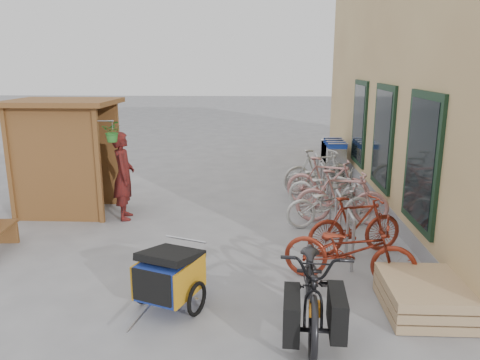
{
  "coord_description": "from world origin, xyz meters",
  "views": [
    {
      "loc": [
        0.9,
        -6.97,
        3.11
      ],
      "look_at": [
        0.5,
        1.5,
        1.0
      ],
      "focal_mm": 35.0,
      "sensor_mm": 36.0,
      "label": 1
    }
  ],
  "objects_px": {
    "bike_4": "(328,189)",
    "bike_5": "(327,182)",
    "pallet_stack": "(424,296)",
    "bike_0": "(349,250)",
    "bike_1": "(355,225)",
    "bike_2": "(330,204)",
    "bike_6": "(318,180)",
    "child_trailer": "(169,275)",
    "person_kiosk": "(124,176)",
    "kiosk": "(61,141)",
    "shopping_carts": "(333,152)",
    "bike_3": "(342,197)",
    "cargo_bike": "(313,283)",
    "bike_7": "(318,171)"
  },
  "relations": [
    {
      "from": "cargo_bike",
      "to": "bike_7",
      "type": "bearing_deg",
      "value": 86.55
    },
    {
      "from": "kiosk",
      "to": "bike_4",
      "type": "xyz_separation_m",
      "value": [
        5.64,
        0.49,
        -1.09
      ]
    },
    {
      "from": "bike_0",
      "to": "bike_5",
      "type": "distance_m",
      "value": 3.74
    },
    {
      "from": "bike_0",
      "to": "bike_5",
      "type": "xyz_separation_m",
      "value": [
        0.18,
        3.73,
        0.06
      ]
    },
    {
      "from": "shopping_carts",
      "to": "bike_3",
      "type": "relative_size",
      "value": 1.02
    },
    {
      "from": "bike_2",
      "to": "bike_4",
      "type": "distance_m",
      "value": 1.17
    },
    {
      "from": "bike_7",
      "to": "pallet_stack",
      "type": "bearing_deg",
      "value": 169.83
    },
    {
      "from": "bike_0",
      "to": "bike_4",
      "type": "distance_m",
      "value": 3.56
    },
    {
      "from": "bike_0",
      "to": "bike_1",
      "type": "xyz_separation_m",
      "value": [
        0.28,
        1.06,
        0.01
      ]
    },
    {
      "from": "bike_2",
      "to": "bike_6",
      "type": "relative_size",
      "value": 1.08
    },
    {
      "from": "pallet_stack",
      "to": "bike_2",
      "type": "height_order",
      "value": "bike_2"
    },
    {
      "from": "child_trailer",
      "to": "bike_2",
      "type": "xyz_separation_m",
      "value": [
        2.5,
        3.26,
        -0.01
      ]
    },
    {
      "from": "bike_1",
      "to": "bike_6",
      "type": "bearing_deg",
      "value": -13.35
    },
    {
      "from": "bike_7",
      "to": "person_kiosk",
      "type": "bearing_deg",
      "value": 100.78
    },
    {
      "from": "pallet_stack",
      "to": "person_kiosk",
      "type": "distance_m",
      "value": 6.08
    },
    {
      "from": "pallet_stack",
      "to": "bike_4",
      "type": "xyz_separation_m",
      "value": [
        -0.64,
        4.36,
        0.25
      ]
    },
    {
      "from": "person_kiosk",
      "to": "bike_4",
      "type": "distance_m",
      "value": 4.36
    },
    {
      "from": "bike_4",
      "to": "bike_5",
      "type": "bearing_deg",
      "value": 15.47
    },
    {
      "from": "person_kiosk",
      "to": "bike_6",
      "type": "height_order",
      "value": "person_kiosk"
    },
    {
      "from": "pallet_stack",
      "to": "bike_0",
      "type": "distance_m",
      "value": 1.18
    },
    {
      "from": "bike_0",
      "to": "bike_2",
      "type": "height_order",
      "value": "bike_0"
    },
    {
      "from": "kiosk",
      "to": "shopping_carts",
      "type": "xyz_separation_m",
      "value": [
        6.28,
        4.32,
        -0.97
      ]
    },
    {
      "from": "pallet_stack",
      "to": "bike_4",
      "type": "relative_size",
      "value": 0.69
    },
    {
      "from": "cargo_bike",
      "to": "bike_3",
      "type": "distance_m",
      "value": 3.94
    },
    {
      "from": "person_kiosk",
      "to": "bike_4",
      "type": "bearing_deg",
      "value": -90.83
    },
    {
      "from": "pallet_stack",
      "to": "child_trailer",
      "type": "height_order",
      "value": "child_trailer"
    },
    {
      "from": "kiosk",
      "to": "bike_6",
      "type": "height_order",
      "value": "kiosk"
    },
    {
      "from": "bike_2",
      "to": "bike_3",
      "type": "height_order",
      "value": "bike_3"
    },
    {
      "from": "bike_4",
      "to": "bike_2",
      "type": "bearing_deg",
      "value": -170.94
    },
    {
      "from": "bike_7",
      "to": "shopping_carts",
      "type": "bearing_deg",
      "value": -33.11
    },
    {
      "from": "shopping_carts",
      "to": "bike_2",
      "type": "height_order",
      "value": "shopping_carts"
    },
    {
      "from": "bike_5",
      "to": "person_kiosk",
      "type": "bearing_deg",
      "value": 122.38
    },
    {
      "from": "pallet_stack",
      "to": "bike_2",
      "type": "bearing_deg",
      "value": 103.52
    },
    {
      "from": "bike_3",
      "to": "bike_7",
      "type": "xyz_separation_m",
      "value": [
        -0.19,
        2.36,
        -0.0
      ]
    },
    {
      "from": "person_kiosk",
      "to": "cargo_bike",
      "type": "bearing_deg",
      "value": -150.93
    },
    {
      "from": "bike_1",
      "to": "bike_4",
      "type": "height_order",
      "value": "bike_1"
    },
    {
      "from": "bike_2",
      "to": "bike_5",
      "type": "xyz_separation_m",
      "value": [
        0.13,
        1.34,
        0.1
      ]
    },
    {
      "from": "bike_6",
      "to": "bike_7",
      "type": "relative_size",
      "value": 0.89
    },
    {
      "from": "cargo_bike",
      "to": "bike_7",
      "type": "relative_size",
      "value": 1.24
    },
    {
      "from": "bike_2",
      "to": "bike_4",
      "type": "xyz_separation_m",
      "value": [
        0.13,
        1.16,
        0.0
      ]
    },
    {
      "from": "child_trailer",
      "to": "bike_6",
      "type": "distance_m",
      "value": 5.96
    },
    {
      "from": "person_kiosk",
      "to": "bike_7",
      "type": "height_order",
      "value": "person_kiosk"
    },
    {
      "from": "bike_2",
      "to": "bike_3",
      "type": "relative_size",
      "value": 0.95
    },
    {
      "from": "bike_3",
      "to": "bike_5",
      "type": "bearing_deg",
      "value": 15.21
    },
    {
      "from": "bike_0",
      "to": "bike_4",
      "type": "bearing_deg",
      "value": 11.85
    },
    {
      "from": "child_trailer",
      "to": "bike_3",
      "type": "distance_m",
      "value": 4.42
    },
    {
      "from": "bike_4",
      "to": "bike_5",
      "type": "height_order",
      "value": "bike_5"
    },
    {
      "from": "bike_1",
      "to": "bike_2",
      "type": "xyz_separation_m",
      "value": [
        -0.24,
        1.33,
        -0.05
      ]
    },
    {
      "from": "person_kiosk",
      "to": "bike_7",
      "type": "bearing_deg",
      "value": -73.91
    },
    {
      "from": "person_kiosk",
      "to": "bike_0",
      "type": "height_order",
      "value": "person_kiosk"
    }
  ]
}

